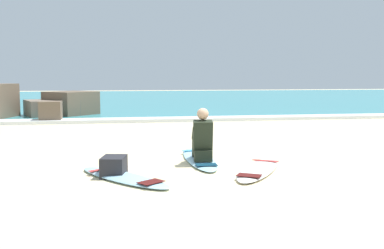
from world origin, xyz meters
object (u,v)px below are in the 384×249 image
(surfer_seated, at_px, (202,140))
(surfboard_spare_near, at_px, (123,177))
(beach_bag, at_px, (114,166))
(surfboard_main, at_px, (199,159))
(surfboard_spare_far, at_px, (258,169))

(surfer_seated, xyz_separation_m, surfboard_spare_near, (-1.44, -1.00, -0.40))
(surfer_seated, relative_size, surfboard_spare_near, 0.48)
(surfer_seated, distance_m, beach_bag, 1.78)
(surfboard_main, height_order, surfboard_spare_far, same)
(surfboard_main, bearing_deg, surfboard_spare_near, -137.75)
(surfboard_main, distance_m, surfboard_spare_near, 1.93)
(surfboard_main, distance_m, surfer_seated, 0.50)
(surfer_seated, height_order, surfboard_spare_far, surfer_seated)
(surfboard_spare_far, bearing_deg, surfboard_spare_near, -174.56)
(surfboard_main, relative_size, surfboard_spare_far, 1.15)
(surfboard_main, xyz_separation_m, beach_bag, (-1.58, -1.07, 0.12))
(surfboard_main, xyz_separation_m, surfboard_spare_far, (0.81, -1.09, 0.00))
(surfer_seated, height_order, beach_bag, surfer_seated)
(surfer_seated, height_order, surfboard_spare_near, surfer_seated)
(surfboard_main, xyz_separation_m, surfboard_spare_near, (-1.43, -1.30, 0.00))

